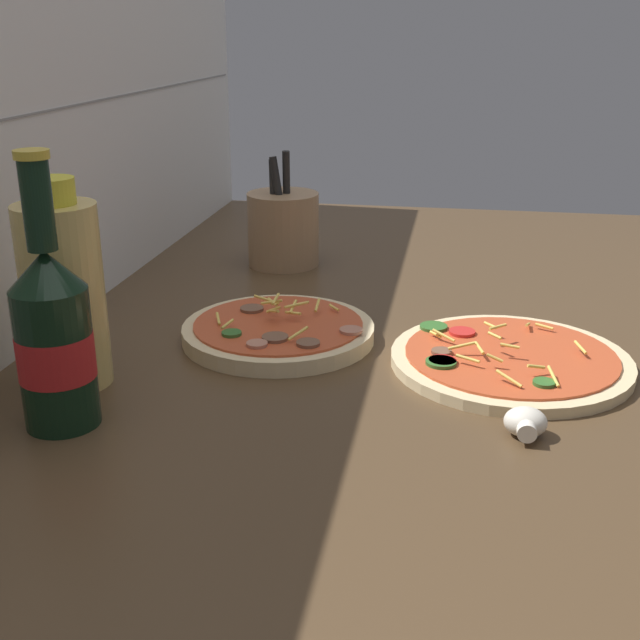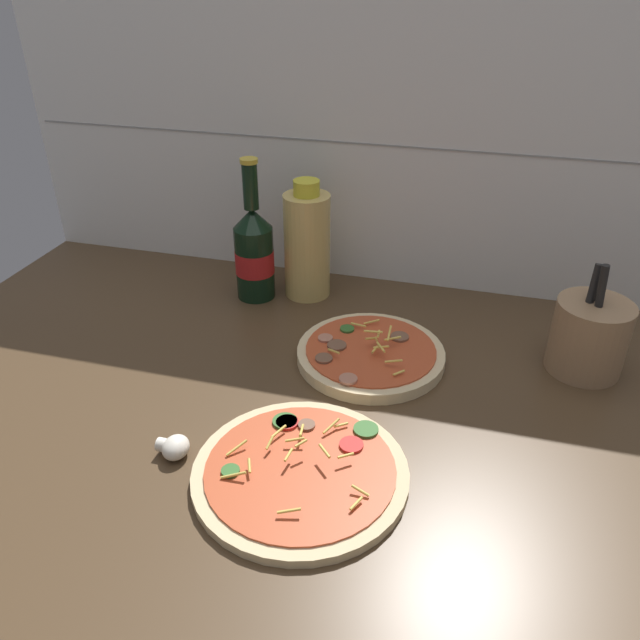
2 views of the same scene
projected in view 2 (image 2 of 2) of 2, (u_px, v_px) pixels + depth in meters
counter_slab at (362, 428)px, 90.29cm from camera, size 160.00×90.00×2.50cm
tile_backsplash at (419, 147)px, 113.30cm from camera, size 160.00×1.13×60.00cm
pizza_near at (301, 472)px, 79.87cm from camera, size 27.87×27.87×4.11cm
pizza_far at (370, 354)px, 102.48cm from camera, size 24.25×24.25×5.65cm
beer_bottle at (254, 251)px, 117.47cm from camera, size 7.43×7.43×27.11cm
oil_bottle at (307, 244)px, 117.78cm from camera, size 8.79×8.79×22.86cm
mushroom_left at (174, 447)px, 82.84cm from camera, size 4.38×4.17×2.92cm
utensil_crock at (589, 336)px, 97.90cm from camera, size 11.69×11.69×18.77cm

